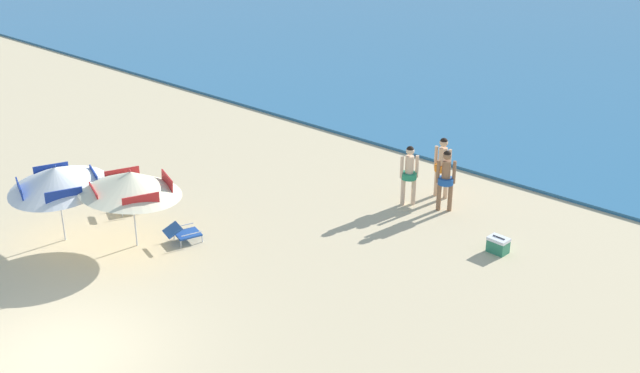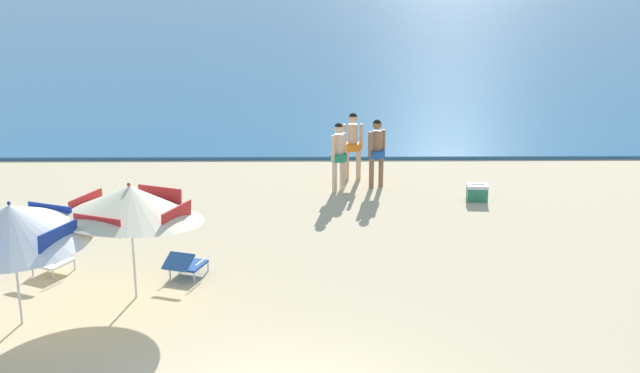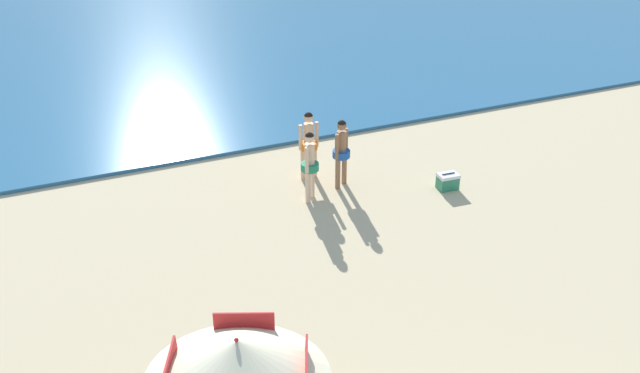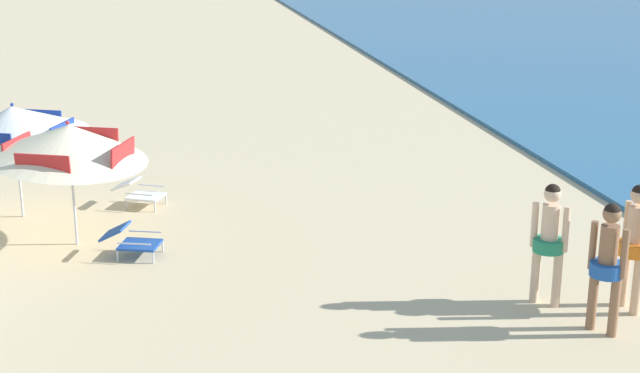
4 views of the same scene
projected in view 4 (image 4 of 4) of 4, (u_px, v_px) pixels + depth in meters
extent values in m
cylinder|color=silver|center=(73.00, 185.00, 14.60)|extent=(0.04, 0.04, 2.00)
cone|color=beige|center=(69.00, 142.00, 14.39)|extent=(3.49, 3.50, 0.81)
cube|color=red|center=(123.00, 152.00, 14.26)|extent=(0.83, 0.38, 0.31)
cube|color=red|center=(94.00, 136.00, 15.27)|extent=(0.38, 0.83, 0.31)
cube|color=red|center=(17.00, 147.00, 14.59)|extent=(0.83, 0.38, 0.31)
cube|color=red|center=(43.00, 164.00, 13.58)|extent=(0.38, 0.83, 0.31)
sphere|color=red|center=(67.00, 123.00, 14.30)|extent=(0.06, 0.06, 0.06)
cylinder|color=silver|center=(18.00, 162.00, 15.93)|extent=(0.04, 0.04, 2.00)
cone|color=white|center=(14.00, 122.00, 15.72)|extent=(2.72, 2.75, 0.79)
cube|color=navy|center=(62.00, 131.00, 15.60)|extent=(0.82, 0.38, 0.31)
cube|color=navy|center=(39.00, 118.00, 16.59)|extent=(0.38, 0.82, 0.31)
sphere|color=navy|center=(12.00, 105.00, 15.63)|extent=(0.06, 0.06, 0.06)
cube|color=white|center=(146.00, 196.00, 16.71)|extent=(0.73, 0.77, 0.04)
cube|color=white|center=(126.00, 184.00, 16.74)|extent=(0.62, 0.58, 0.19)
cylinder|color=silver|center=(166.00, 199.00, 16.90)|extent=(0.03, 0.03, 0.18)
cylinder|color=silver|center=(155.00, 207.00, 16.45)|extent=(0.03, 0.03, 0.18)
cylinder|color=silver|center=(138.00, 197.00, 17.04)|extent=(0.03, 0.03, 0.18)
cylinder|color=silver|center=(126.00, 205.00, 16.58)|extent=(0.03, 0.03, 0.18)
cylinder|color=silver|center=(152.00, 186.00, 16.93)|extent=(0.26, 0.50, 0.02)
cylinder|color=silver|center=(139.00, 194.00, 16.41)|extent=(0.26, 0.50, 0.02)
cube|color=#1E4799|center=(140.00, 245.00, 14.30)|extent=(0.69, 0.74, 0.04)
cube|color=#1E4799|center=(115.00, 231.00, 14.29)|extent=(0.59, 0.53, 0.22)
cylinder|color=silver|center=(163.00, 247.00, 14.53)|extent=(0.03, 0.03, 0.18)
cylinder|color=silver|center=(153.00, 258.00, 14.07)|extent=(0.03, 0.03, 0.18)
cylinder|color=silver|center=(128.00, 245.00, 14.60)|extent=(0.03, 0.03, 0.18)
cylinder|color=silver|center=(118.00, 256.00, 14.14)|extent=(0.03, 0.03, 0.18)
cylinder|color=silver|center=(145.00, 232.00, 14.53)|extent=(0.20, 0.52, 0.02)
cylinder|color=silver|center=(134.00, 244.00, 14.00)|extent=(0.20, 0.52, 0.02)
cylinder|color=#8C6042|center=(614.00, 305.00, 11.58)|extent=(0.12, 0.12, 0.86)
cylinder|color=#8C6042|center=(593.00, 298.00, 11.78)|extent=(0.12, 0.12, 0.86)
cylinder|color=#1E51A3|center=(607.00, 269.00, 11.55)|extent=(0.43, 0.43, 0.18)
cylinder|color=#8C6042|center=(609.00, 248.00, 11.47)|extent=(0.24, 0.24, 0.61)
cylinder|color=#8C6042|center=(624.00, 254.00, 11.33)|extent=(0.09, 0.09, 0.64)
cylinder|color=#8C6042|center=(593.00, 245.00, 11.62)|extent=(0.09, 0.09, 0.64)
sphere|color=#8C6042|center=(612.00, 214.00, 11.33)|extent=(0.23, 0.23, 0.23)
sphere|color=black|center=(612.00, 212.00, 11.33)|extent=(0.21, 0.21, 0.21)
cylinder|color=beige|center=(535.00, 273.00, 12.60)|extent=(0.12, 0.12, 0.85)
cylinder|color=beige|center=(557.00, 277.00, 12.45)|extent=(0.12, 0.12, 0.85)
cylinder|color=#23845B|center=(549.00, 245.00, 12.39)|extent=(0.42, 0.42, 0.18)
cylinder|color=beige|center=(550.00, 225.00, 12.31)|extent=(0.23, 0.23, 0.60)
cylinder|color=beige|center=(535.00, 224.00, 12.42)|extent=(0.09, 0.09, 0.64)
cylinder|color=beige|center=(566.00, 229.00, 12.22)|extent=(0.09, 0.09, 0.64)
sphere|color=beige|center=(553.00, 194.00, 12.18)|extent=(0.23, 0.23, 0.23)
sphere|color=black|center=(553.00, 192.00, 12.17)|extent=(0.21, 0.21, 0.21)
cylinder|color=#D8A87F|center=(624.00, 276.00, 12.48)|extent=(0.13, 0.13, 0.87)
cylinder|color=#D8A87F|center=(637.00, 284.00, 12.20)|extent=(0.13, 0.13, 0.87)
cylinder|color=orange|center=(634.00, 248.00, 12.21)|extent=(0.44, 0.44, 0.18)
cylinder|color=#D8A87F|center=(636.00, 228.00, 12.12)|extent=(0.24, 0.24, 0.62)
cylinder|color=#D8A87F|center=(627.00, 224.00, 12.33)|extent=(0.09, 0.09, 0.65)
sphere|color=#D8A87F|center=(640.00, 195.00, 11.99)|extent=(0.24, 0.24, 0.24)
sphere|color=black|center=(640.00, 193.00, 11.98)|extent=(0.22, 0.22, 0.22)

